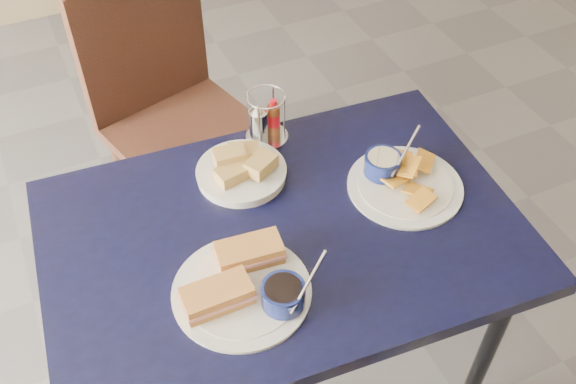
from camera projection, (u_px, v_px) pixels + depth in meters
name	position (u px, v px, depth m)	size (l,w,h in m)	color
ground	(309.00, 370.00, 2.03)	(6.00, 6.00, 0.00)	#57565C
dining_table	(283.00, 251.00, 1.50)	(1.12, 0.79, 0.75)	black
chair_far	(174.00, 97.00, 2.12)	(0.54, 0.54, 0.94)	black
sandwich_plate	(246.00, 284.00, 1.31)	(0.31, 0.29, 0.12)	white
plantain_plate	(398.00, 177.00, 1.53)	(0.28, 0.28, 0.12)	white
bread_basket	(242.00, 169.00, 1.55)	(0.22, 0.22, 0.07)	white
condiment_caddy	(265.00, 121.00, 1.62)	(0.11, 0.11, 0.14)	silver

